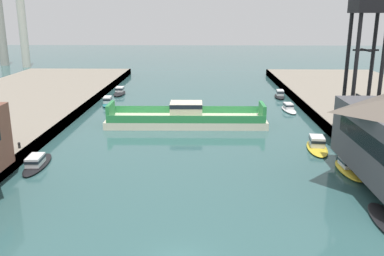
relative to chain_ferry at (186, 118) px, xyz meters
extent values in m
cube|color=#423D38|center=(-17.70, -16.01, -0.31)|extent=(0.30, 140.00, 1.50)
cube|color=#423D38|center=(19.91, -16.01, -0.31)|extent=(0.30, 140.00, 1.50)
cube|color=beige|center=(0.00, 0.00, -0.51)|extent=(23.82, 6.90, 1.10)
cube|color=#2D8947|center=(-0.05, 3.20, 0.59)|extent=(22.77, 0.47, 1.10)
cube|color=#2D8947|center=(0.05, -3.20, 0.59)|extent=(22.77, 0.47, 1.10)
cube|color=beige|center=(0.00, 0.00, 1.23)|extent=(4.80, 3.66, 2.37)
cube|color=black|center=(0.00, 0.00, 2.07)|extent=(4.84, 3.70, 0.60)
cube|color=#2D8947|center=(11.36, 0.18, 1.14)|extent=(0.57, 4.58, 2.20)
cube|color=#2D8947|center=(-11.36, -0.18, 1.14)|extent=(0.57, 4.58, 2.20)
ellipsoid|color=black|center=(-15.65, -17.96, -0.86)|extent=(2.48, 7.44, 0.39)
cube|color=silver|center=(-15.62, -18.51, -0.17)|extent=(1.60, 2.64, 0.99)
cube|color=black|center=(-15.62, -18.51, -0.05)|extent=(1.64, 2.72, 0.30)
ellipsoid|color=black|center=(-14.81, 23.92, -0.77)|extent=(2.30, 6.51, 0.57)
cube|color=silver|center=(-14.82, 24.41, 0.00)|extent=(1.57, 2.29, 0.96)
cube|color=black|center=(-14.82, 24.41, 0.12)|extent=(1.61, 2.36, 0.29)
ellipsoid|color=yellow|center=(16.60, -11.38, -0.86)|extent=(3.08, 7.19, 0.38)
cube|color=silver|center=(16.65, -10.86, -0.09)|extent=(1.90, 2.60, 1.17)
cube|color=black|center=(16.65, -10.86, 0.06)|extent=(1.95, 2.68, 0.35)
ellipsoid|color=#237075|center=(-15.00, 14.12, -0.82)|extent=(2.30, 6.63, 0.48)
cube|color=silver|center=(-14.96, 13.63, -0.02)|extent=(1.46, 2.36, 1.12)
cube|color=black|center=(-14.96, 13.63, 0.12)|extent=(1.50, 2.43, 0.33)
ellipsoid|color=yellow|center=(17.92, -19.13, -0.76)|extent=(2.30, 6.46, 0.59)
cube|color=silver|center=(17.90, -18.65, -0.04)|extent=(1.53, 2.29, 0.85)
cube|color=black|center=(17.90, -18.65, 0.07)|extent=(1.57, 2.35, 0.26)
ellipsoid|color=white|center=(17.29, 9.71, -0.84)|extent=(2.36, 6.51, 0.44)
cube|color=silver|center=(17.26, 10.19, -0.19)|extent=(1.48, 2.33, 0.84)
cube|color=black|center=(17.26, 10.19, -0.09)|extent=(1.52, 2.39, 0.25)
ellipsoid|color=black|center=(17.76, 21.52, -0.79)|extent=(2.19, 5.77, 0.54)
cube|color=silver|center=(17.74, 21.10, 0.04)|extent=(1.42, 2.06, 1.10)
cube|color=black|center=(17.74, 21.10, 0.17)|extent=(1.46, 2.11, 0.33)
cube|color=black|center=(17.02, -23.37, 4.18)|extent=(0.08, 11.37, 1.69)
cylinder|color=black|center=(19.79, -9.79, 7.82)|extent=(0.44, 0.44, 14.76)
cylinder|color=black|center=(22.75, -9.79, 7.82)|extent=(0.44, 0.44, 14.76)
cylinder|color=black|center=(19.79, -12.76, 7.82)|extent=(0.44, 0.44, 14.76)
cylinder|color=black|center=(22.75, -12.76, 7.82)|extent=(0.44, 0.44, 14.76)
cube|color=black|center=(21.27, -11.28, 5.61)|extent=(2.96, 0.20, 0.20)
cube|color=black|center=(21.27, -11.28, 5.61)|extent=(0.20, 2.96, 0.20)
cube|color=black|center=(21.27, -11.28, 11.07)|extent=(2.96, 0.20, 0.20)
cube|color=black|center=(21.27, -11.28, 11.07)|extent=(0.20, 2.96, 0.20)
cube|color=black|center=(21.27, -11.28, 16.58)|extent=(3.85, 3.85, 2.75)
cylinder|color=black|center=(-18.25, -16.28, 0.72)|extent=(0.28, 0.28, 0.55)
sphere|color=black|center=(-18.25, -16.28, 0.99)|extent=(0.32, 0.32, 0.32)
cylinder|color=black|center=(20.46, -16.32, 0.72)|extent=(0.28, 0.28, 0.55)
sphere|color=black|center=(20.46, -16.32, 0.99)|extent=(0.32, 0.32, 0.32)
cylinder|color=beige|center=(-52.84, 68.70, 17.07)|extent=(2.42, 2.42, 36.26)
camera|label=1|loc=(2.50, -60.41, 15.12)|focal=38.87mm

